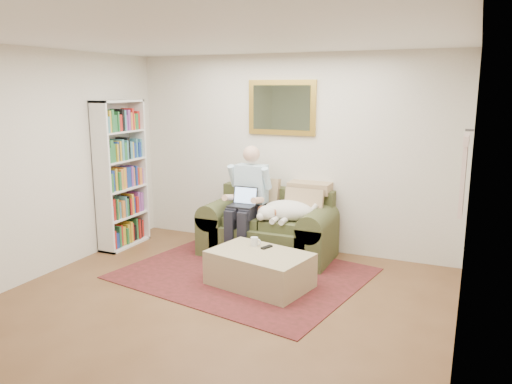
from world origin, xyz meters
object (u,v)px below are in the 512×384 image
Objects in this scene: laptop at (243,201)px; bookshelf at (121,175)px; seated_man at (246,203)px; sleeping_dog at (288,210)px; ottoman at (260,269)px; sofa at (268,233)px; coffee_mug at (254,242)px.

laptop is 0.16× the size of bookshelf.
sleeping_dog is at bearing 7.13° from seated_man.
ottoman is 2.51m from bookshelf.
ottoman is (0.01, -0.93, -0.45)m from sleeping_dog.
sofa is 2.16m from bookshelf.
laptop is at bearing 124.73° from coffee_mug.
bookshelf is at bearing 169.64° from coffee_mug.
sofa is 1.58× the size of ottoman.
seated_man is at bearing 122.03° from coffee_mug.
bookshelf is (-2.31, 0.58, 0.81)m from ottoman.
sofa reaches higher than sleeping_dog.
sleeping_dog is 2.35m from bookshelf.
ottoman is 10.72× the size of coffee_mug.
sleeping_dog is (0.56, 0.14, -0.10)m from laptop.
sleeping_dog is 0.79m from coffee_mug.
bookshelf is at bearing 165.82° from ottoman.
bookshelf is at bearing -171.31° from sleeping_dog.
sleeping_dog is at bearing -15.74° from sofa.
coffee_mug is 2.26m from bookshelf.
bookshelf reaches higher than sleeping_dog.
seated_man is 1.16m from ottoman.
sleeping_dog reaches higher than coffee_mug.
sleeping_dog reaches higher than ottoman.
seated_man is 0.07m from laptop.
coffee_mug is at bearing -78.56° from sofa.
sleeping_dog is at bearing 90.78° from ottoman.
seated_man is at bearing 90.00° from laptop.
seated_man reaches higher than ottoman.
laptop reaches higher than ottoman.
seated_man is (-0.25, -0.16, 0.42)m from sofa.
seated_man is 0.84m from coffee_mug.
laptop reaches higher than coffee_mug.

